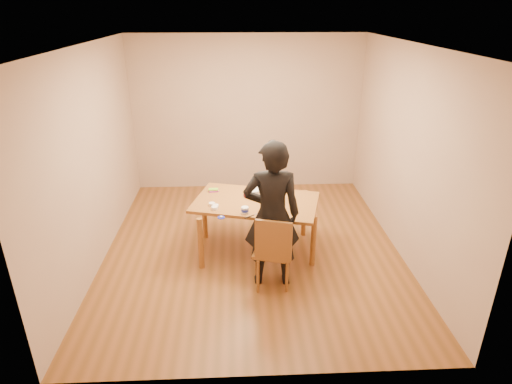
{
  "coord_description": "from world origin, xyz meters",
  "views": [
    {
      "loc": [
        -0.2,
        -5.15,
        3.13
      ],
      "look_at": [
        0.04,
        -0.11,
        0.9
      ],
      "focal_mm": 30.0,
      "sensor_mm": 36.0,
      "label": 1
    }
  ],
  "objects_px": {
    "dining_table": "(256,202)",
    "cake": "(253,192)",
    "person": "(272,215)",
    "cake_plate": "(253,195)",
    "dining_chair": "(272,251)"
  },
  "relations": [
    {
      "from": "cake_plate",
      "to": "person",
      "type": "xyz_separation_m",
      "value": [
        0.18,
        -0.9,
        0.14
      ]
    },
    {
      "from": "dining_table",
      "to": "cake_plate",
      "type": "bearing_deg",
      "value": 114.35
    },
    {
      "from": "dining_chair",
      "to": "person",
      "type": "distance_m",
      "value": 0.45
    },
    {
      "from": "cake",
      "to": "person",
      "type": "height_order",
      "value": "person"
    },
    {
      "from": "dining_chair",
      "to": "cake",
      "type": "relative_size",
      "value": 1.91
    },
    {
      "from": "cake_plate",
      "to": "dining_table",
      "type": "bearing_deg",
      "value": -80.52
    },
    {
      "from": "cake_plate",
      "to": "dining_chair",
      "type": "bearing_deg",
      "value": -79.31
    },
    {
      "from": "person",
      "to": "dining_table",
      "type": "bearing_deg",
      "value": -77.71
    },
    {
      "from": "dining_table",
      "to": "cake",
      "type": "relative_size",
      "value": 7.69
    },
    {
      "from": "cake_plate",
      "to": "person",
      "type": "bearing_deg",
      "value": -78.79
    },
    {
      "from": "dining_chair",
      "to": "cake",
      "type": "xyz_separation_m",
      "value": [
        -0.18,
        0.94,
        0.35
      ]
    },
    {
      "from": "dining_table",
      "to": "cake",
      "type": "distance_m",
      "value": 0.19
    },
    {
      "from": "dining_chair",
      "to": "dining_table",
      "type": "bearing_deg",
      "value": 116.76
    },
    {
      "from": "dining_chair",
      "to": "person",
      "type": "xyz_separation_m",
      "value": [
        0.0,
        0.04,
        0.45
      ]
    },
    {
      "from": "cake",
      "to": "person",
      "type": "distance_m",
      "value": 0.92
    }
  ]
}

